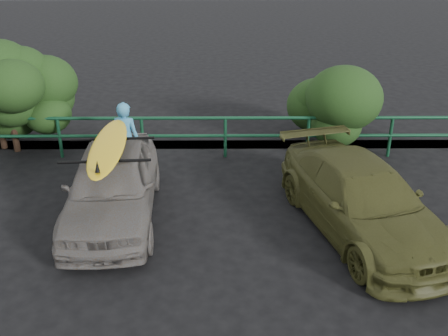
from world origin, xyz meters
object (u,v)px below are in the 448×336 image
at_px(guardrail, 184,137).
at_px(olive_vehicle, 362,199).
at_px(sedan, 112,184).
at_px(surfboard, 108,146).
at_px(man, 126,140).

distance_m(guardrail, olive_vehicle, 4.82).
bearing_deg(sedan, guardrail, 64.47).
bearing_deg(surfboard, man, 87.71).
height_order(man, surfboard, man).
xyz_separation_m(guardrail, surfboard, (-1.14, -2.89, 0.94)).
distance_m(guardrail, sedan, 3.11).
height_order(sedan, surfboard, surfboard).
bearing_deg(guardrail, olive_vehicle, -44.87).
xyz_separation_m(guardrail, olive_vehicle, (3.42, -3.40, 0.11)).
relative_size(guardrail, man, 8.15).
relative_size(man, surfboard, 0.59).
height_order(guardrail, man, man).
bearing_deg(man, sedan, 100.20).
relative_size(guardrail, surfboard, 4.83).
bearing_deg(guardrail, surfboard, -111.64).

